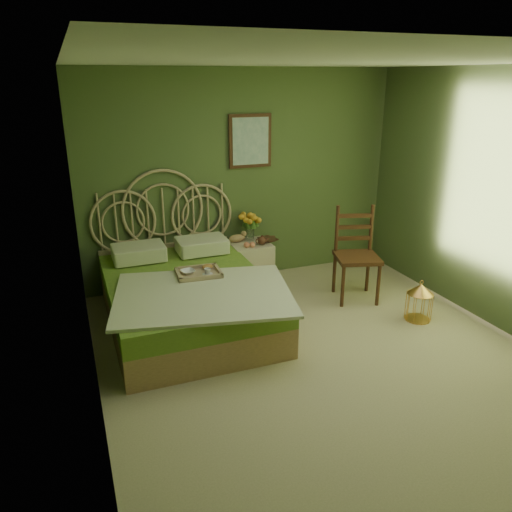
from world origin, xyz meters
name	(u,v)px	position (x,y,z in m)	size (l,w,h in m)	color
floor	(324,359)	(0.00, 0.00, 0.00)	(4.50, 4.50, 0.00)	#BFAD8A
ceiling	(340,60)	(0.00, 0.00, 2.60)	(4.50, 4.50, 0.00)	silver
wall_back	(242,178)	(0.00, 2.25, 1.30)	(4.00, 4.00, 0.00)	#4C5E31
wall_left	(83,254)	(-2.00, 0.00, 1.30)	(4.50, 4.50, 0.00)	#4C5E31
wall_right	(511,205)	(2.00, 0.00, 1.30)	(4.50, 4.50, 0.00)	#4C5E31
wall_art	(250,141)	(0.10, 2.22, 1.75)	(0.54, 0.04, 0.64)	#35180E
bed	(186,295)	(-1.01, 1.21, 0.32)	(1.87, 2.36, 1.47)	tan
nightstand	(250,257)	(0.00, 1.99, 0.35)	(0.48, 0.49, 0.96)	beige
chair	(354,248)	(0.99, 1.17, 0.60)	(0.60, 0.60, 1.09)	#35180E
birdcage	(419,302)	(1.34, 0.36, 0.20)	(0.27, 0.27, 0.41)	gold
book_lower	(263,240)	(0.18, 2.00, 0.54)	(0.17, 0.23, 0.02)	#381E0F
book_upper	(263,239)	(0.18, 2.00, 0.56)	(0.16, 0.22, 0.02)	#472819
cereal_bowl	(188,272)	(-0.98, 1.19, 0.58)	(0.14, 0.14, 0.04)	white
coffee_cup	(208,272)	(-0.80, 1.08, 0.60)	(0.07, 0.07, 0.07)	white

